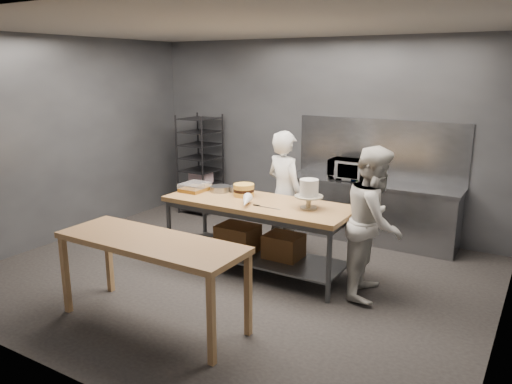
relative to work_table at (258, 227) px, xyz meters
The scene contains 16 objects.
ground 0.67m from the work_table, 116.75° to the right, with size 6.00×6.00×0.00m, color black.
back_wall 2.38m from the work_table, 94.16° to the left, with size 6.00×0.04×3.00m, color #4C4F54.
work_table is the anchor object (origin of this frame).
near_counter 1.76m from the work_table, 96.38° to the right, with size 2.00×0.70×0.90m.
back_counter 2.05m from the work_table, 65.72° to the left, with size 2.60×0.60×0.90m.
splashback_panel 2.45m from the work_table, 68.77° to the left, with size 2.60×0.02×0.90m, color slate.
speed_rack 2.90m from the work_table, 141.72° to the left, with size 0.60×0.65×1.75m.
chef_behind 0.75m from the work_table, 88.40° to the left, with size 0.63×0.41×1.73m, color white.
chef_right 1.51m from the work_table, ahead, with size 0.84×0.65×1.72m, color silver.
microwave 1.98m from the work_table, 75.67° to the left, with size 0.54×0.37×0.30m, color black.
frosted_cake_stand 0.90m from the work_table, ahead, with size 0.34×0.34×0.35m.
layer_cake 0.53m from the work_table, 156.91° to the left, with size 0.27×0.27×0.16m.
cake_pans 0.73m from the work_table, 159.10° to the left, with size 0.49×0.39×0.07m.
piping_bag 0.50m from the work_table, 88.78° to the right, with size 0.12×0.12×0.38m, color silver.
offset_spatula 0.45m from the work_table, 46.01° to the right, with size 0.37×0.02×0.02m.
pastry_clamshells 1.08m from the work_table, behind, with size 0.31×0.36×0.11m.
Camera 1 is at (3.27, -4.86, 2.55)m, focal length 35.00 mm.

